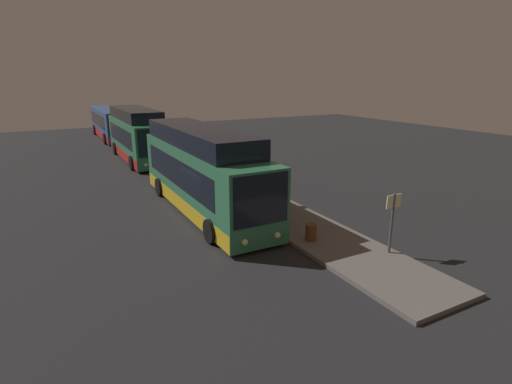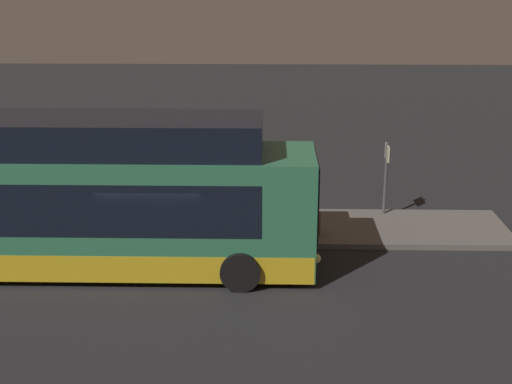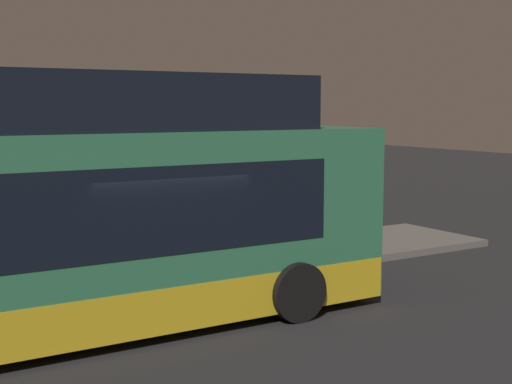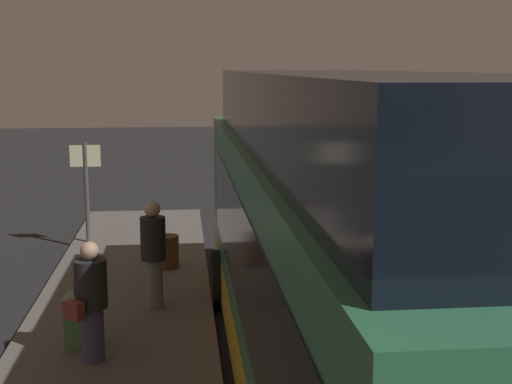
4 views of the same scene
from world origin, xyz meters
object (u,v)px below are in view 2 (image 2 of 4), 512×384
object	(u,v)px
passenger_boarding	(162,194)
passenger_waiting	(232,200)
bus_lead	(86,202)
suitcase	(183,207)
trash_bin	(313,223)
sign_post	(386,169)

from	to	relation	value
passenger_boarding	passenger_waiting	xyz separation A→B (m)	(2.16, -0.75, 0.08)
bus_lead	suitcase	size ratio (longest dim) A/B	11.79
passenger_waiting	trash_bin	world-z (taller)	passenger_waiting
passenger_boarding	sign_post	bearing A→B (deg)	-42.73
trash_bin	sign_post	bearing A→B (deg)	38.40
passenger_boarding	trash_bin	bearing A→B (deg)	-62.04
passenger_waiting	passenger_boarding	bearing A→B (deg)	-120.56
passenger_waiting	suitcase	xyz separation A→B (m)	(-1.58, 1.05, -0.59)
trash_bin	passenger_boarding	bearing A→B (deg)	168.23
bus_lead	sign_post	distance (m)	9.24
bus_lead	suitcase	world-z (taller)	bus_lead
bus_lead	passenger_waiting	world-z (taller)	bus_lead
suitcase	sign_post	distance (m)	6.38
bus_lead	sign_post	xyz separation A→B (m)	(8.31, 4.04, -0.22)
bus_lead	trash_bin	bearing A→B (deg)	20.12
passenger_waiting	suitcase	world-z (taller)	passenger_waiting
trash_bin	passenger_waiting	bearing A→B (deg)	175.52
sign_post	passenger_boarding	bearing A→B (deg)	-172.45
passenger_boarding	trash_bin	distance (m)	4.64
bus_lead	passenger_waiting	xyz separation A→B (m)	(3.63, 2.38, -0.70)
suitcase	trash_bin	bearing A→B (deg)	-17.46
trash_bin	bus_lead	bearing A→B (deg)	-159.88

